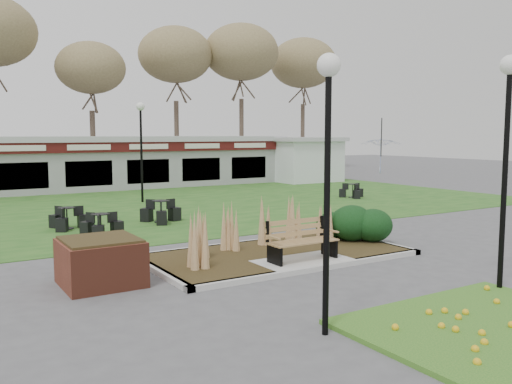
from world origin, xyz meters
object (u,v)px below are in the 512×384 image
brick_planter (101,261)px  patio_umbrella (381,156)px  bistro_set_b (101,229)px  bistro_set_d (353,193)px  lamp_post_near_right (507,121)px  bistro_set_a (67,222)px  park_bench (300,240)px  service_hut (305,159)px  food_pavilion (82,163)px  lamp_post_mid_right (141,130)px  bistro_set_c (161,215)px  lamp_post_near_left (328,132)px

brick_planter → patio_umbrella: size_ratio=0.53×
bistro_set_b → patio_umbrella: (18.12, 6.98, 1.55)m
bistro_set_d → lamp_post_near_right: bearing=-121.4°
bistro_set_a → patio_umbrella: (18.65, 5.09, 1.55)m
brick_planter → lamp_post_near_right: bearing=-35.2°
park_bench → bistro_set_a: size_ratio=1.31×
service_hut → bistro_set_d: (-3.50, -8.38, -1.21)m
service_hut → lamp_post_near_right: size_ratio=0.99×
bistro_set_b → bistro_set_a: bearing=105.8°
brick_planter → service_hut: service_hut is taller
brick_planter → lamp_post_near_right: 8.29m
park_bench → brick_planter: park_bench is taller
food_pavilion → bistro_set_d: food_pavilion is taller
bistro_set_b → park_bench: bearing=-62.7°
lamp_post_mid_right → food_pavilion: bearing=97.8°
lamp_post_mid_right → bistro_set_a: lamp_post_mid_right is taller
park_bench → lamp_post_near_right: lamp_post_near_right is taller
park_bench → bistro_set_d: bearing=43.1°
bistro_set_c → park_bench: bearing=-86.2°
service_hut → bistro_set_b: service_hut is taller
bistro_set_d → patio_umbrella: size_ratio=0.43×
food_pavilion → park_bench: bearing=-90.0°
brick_planter → lamp_post_near_left: 5.59m
park_bench → service_hut: (13.50, 17.75, 0.86)m
lamp_post_mid_right → patio_umbrella: size_ratio=1.55×
food_pavilion → lamp_post_near_left: size_ratio=5.91×
bistro_set_b → bistro_set_c: bearing=31.9°
lamp_post_near_right → bistro_set_d: lamp_post_near_right is taller
bistro_set_d → brick_planter: bearing=-149.1°
brick_planter → bistro_set_b: (1.42, 5.02, -0.23)m
bistro_set_a → bistro_set_d: (13.51, 1.71, -0.01)m
bistro_set_d → bistro_set_b: bearing=-164.5°
service_hut → bistro_set_a: service_hut is taller
lamp_post_mid_right → bistro_set_c: bearing=-103.9°
bistro_set_a → patio_umbrella: size_ratio=0.46×
bistro_set_b → service_hut: bearing=36.0°
bistro_set_b → patio_umbrella: size_ratio=0.45×
service_hut → bistro_set_d: size_ratio=3.62×
lamp_post_near_right → patio_umbrella: lamp_post_near_right is taller
park_bench → bistro_set_c: (-0.49, 7.32, -0.32)m
brick_planter → lamp_post_mid_right: lamp_post_mid_right is taller
park_bench → bistro_set_a: bearing=114.6°
lamp_post_near_left → bistro_set_c: (1.82, 11.07, -2.76)m
brick_planter → lamp_post_near_right: size_ratio=0.34×
park_bench → lamp_post_near_left: (-2.30, -3.75, 2.45)m
lamp_post_mid_right → bistro_set_b: (-3.89, -7.22, -2.96)m
service_hut → bistro_set_b: 20.41m
bistro_set_a → bistro_set_b: bistro_set_a is taller
bistro_set_b → food_pavilion: bearing=78.0°
lamp_post_near_right → bistro_set_a: 13.01m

